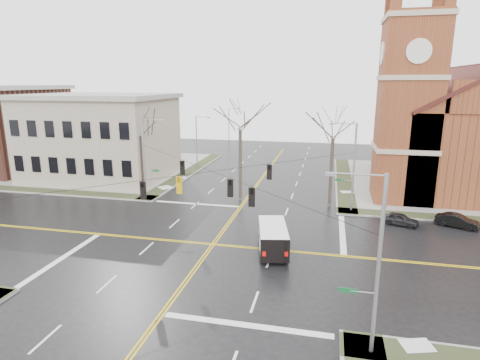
% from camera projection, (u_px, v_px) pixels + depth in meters
% --- Properties ---
extents(ground, '(120.00, 120.00, 0.00)m').
position_uv_depth(ground, '(213.00, 244.00, 33.14)').
color(ground, black).
rests_on(ground, ground).
extents(sidewalks, '(80.00, 80.00, 0.17)m').
position_uv_depth(sidewalks, '(213.00, 243.00, 33.12)').
color(sidewalks, gray).
rests_on(sidewalks, ground).
extents(road_markings, '(100.00, 100.00, 0.01)m').
position_uv_depth(road_markings, '(213.00, 244.00, 33.14)').
color(road_markings, gold).
rests_on(road_markings, ground).
extents(church, '(24.28, 27.48, 27.50)m').
position_uv_depth(church, '(462.00, 121.00, 49.34)').
color(church, brown).
rests_on(church, ground).
extents(civic_building_a, '(18.00, 14.00, 11.00)m').
position_uv_depth(civic_building_a, '(101.00, 138.00, 55.48)').
color(civic_building_a, gray).
rests_on(civic_building_a, ground).
extents(signal_pole_ne, '(2.75, 0.22, 9.00)m').
position_uv_depth(signal_pole_ne, '(352.00, 165.00, 40.45)').
color(signal_pole_ne, gray).
rests_on(signal_pole_ne, ground).
extents(signal_pole_nw, '(2.75, 0.22, 9.00)m').
position_uv_depth(signal_pole_nw, '(145.00, 156.00, 45.28)').
color(signal_pole_nw, gray).
rests_on(signal_pole_nw, ground).
extents(signal_pole_se, '(2.75, 0.22, 9.00)m').
position_uv_depth(signal_pole_se, '(375.00, 261.00, 18.65)').
color(signal_pole_se, gray).
rests_on(signal_pole_se, ground).
extents(span_wires, '(23.02, 23.02, 0.03)m').
position_uv_depth(span_wires, '(212.00, 171.00, 31.67)').
color(span_wires, black).
rests_on(span_wires, ground).
extents(traffic_signals, '(8.21, 8.26, 1.30)m').
position_uv_depth(traffic_signals, '(210.00, 182.00, 31.21)').
color(traffic_signals, black).
rests_on(traffic_signals, ground).
extents(streetlight_north_a, '(2.30, 0.20, 8.00)m').
position_uv_depth(streetlight_north_a, '(197.00, 140.00, 60.89)').
color(streetlight_north_a, gray).
rests_on(streetlight_north_a, ground).
extents(streetlight_north_b, '(2.30, 0.20, 8.00)m').
position_uv_depth(streetlight_north_b, '(230.00, 126.00, 79.84)').
color(streetlight_north_b, gray).
rests_on(streetlight_north_b, ground).
extents(cargo_van, '(3.21, 5.82, 2.09)m').
position_uv_depth(cargo_van, '(273.00, 236.00, 31.68)').
color(cargo_van, white).
rests_on(cargo_van, ground).
extents(parked_car_a, '(3.64, 2.42, 1.15)m').
position_uv_depth(parked_car_a, '(400.00, 219.00, 37.53)').
color(parked_car_a, black).
rests_on(parked_car_a, ground).
extents(parked_car_b, '(3.91, 2.70, 1.22)m').
position_uv_depth(parked_car_b, '(457.00, 221.00, 36.96)').
color(parked_car_b, black).
rests_on(parked_car_b, ground).
extents(tree_nw_far, '(4.00, 4.00, 10.09)m').
position_uv_depth(tree_nw_far, '(140.00, 132.00, 47.22)').
color(tree_nw_far, '#342A21').
rests_on(tree_nw_far, ground).
extents(tree_nw_near, '(4.00, 4.00, 11.70)m').
position_uv_depth(tree_nw_near, '(240.00, 125.00, 43.85)').
color(tree_nw_near, '#342A21').
rests_on(tree_nw_near, ground).
extents(tree_ne, '(4.00, 4.00, 10.78)m').
position_uv_depth(tree_ne, '(333.00, 134.00, 41.83)').
color(tree_ne, '#342A21').
rests_on(tree_ne, ground).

